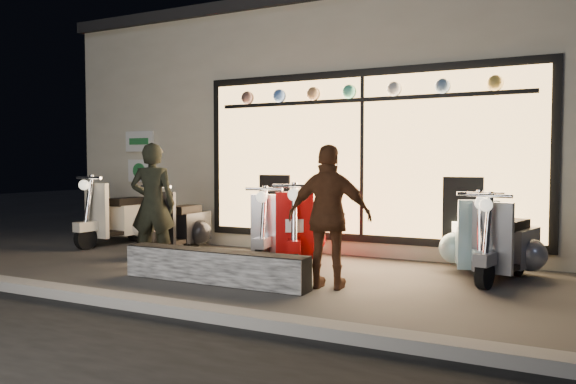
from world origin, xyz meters
name	(u,v)px	position (x,y,z in m)	size (l,w,h in m)	color
ground	(254,275)	(0.00, 0.00, 0.00)	(40.00, 40.00, 0.00)	#383533
kerb	(151,305)	(0.00, -2.00, 0.06)	(40.00, 0.25, 0.12)	slate
shop_building	(374,131)	(0.00, 4.98, 2.10)	(10.20, 6.23, 4.20)	beige
graffiti_barrier	(215,267)	(-0.17, -0.65, 0.20)	(2.45, 0.28, 0.40)	black
scooter_silver	(280,231)	(-0.25, 1.22, 0.43)	(0.63, 1.49, 1.06)	black
scooter_red	(296,232)	(0.12, 1.02, 0.45)	(0.92, 1.53, 1.12)	black
scooter_black	(183,226)	(-1.98, 1.12, 0.43)	(0.51, 1.48, 1.06)	black
scooter_cream	(125,217)	(-3.47, 1.40, 0.47)	(0.62, 1.64, 1.17)	black
scooter_blue	(472,241)	(2.52, 1.33, 0.42)	(0.73, 1.49, 1.06)	black
scooter_grey	(509,246)	(2.98, 1.19, 0.42)	(0.71, 1.47, 1.05)	black
man	(153,204)	(-1.62, -0.04, 0.86)	(0.63, 0.41, 1.73)	black
woman	(329,217)	(1.18, -0.30, 0.83)	(0.97, 0.41, 1.66)	#532E1A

